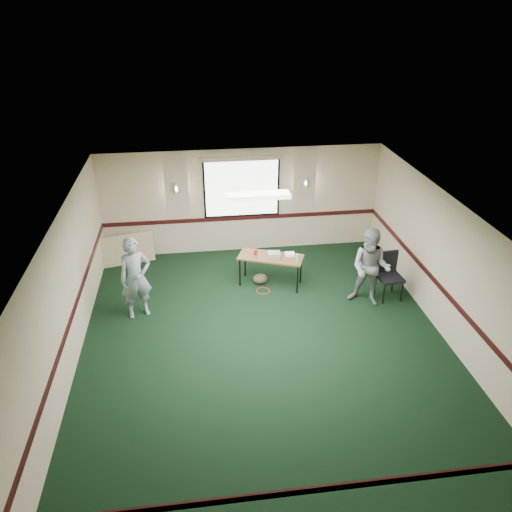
{
  "coord_description": "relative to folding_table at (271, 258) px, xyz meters",
  "views": [
    {
      "loc": [
        -1.21,
        -7.7,
        6.0
      ],
      "look_at": [
        0.0,
        1.3,
        1.2
      ],
      "focal_mm": 35.0,
      "sensor_mm": 36.0,
      "label": 1
    }
  ],
  "objects": [
    {
      "name": "cable_coil",
      "position": [
        -0.21,
        -0.29,
        -0.66
      ],
      "size": [
        0.34,
        0.34,
        0.02
      ],
      "primitive_type": "torus",
      "rotation": [
        0.0,
        0.0,
        -0.11
      ],
      "color": "red",
      "rests_on": "ground"
    },
    {
      "name": "person_left",
      "position": [
        -2.92,
        -0.84,
        0.21
      ],
      "size": [
        0.74,
        0.59,
        1.76
      ],
      "primitive_type": "imported",
      "rotation": [
        0.0,
        0.0,
        0.3
      ],
      "color": "#3E638A",
      "rests_on": "ground"
    },
    {
      "name": "red_cup",
      "position": [
        -0.33,
        0.15,
        0.11
      ],
      "size": [
        0.08,
        0.08,
        0.12
      ],
      "primitive_type": "cylinder",
      "color": "#B1260B",
      "rests_on": "folding_table"
    },
    {
      "name": "room_shell",
      "position": [
        -0.45,
        -0.0,
        0.91
      ],
      "size": [
        8.0,
        8.02,
        8.0
      ],
      "color": "#C7AE90",
      "rests_on": "ground"
    },
    {
      "name": "duffel_bag",
      "position": [
        -0.23,
        0.06,
        -0.55
      ],
      "size": [
        0.39,
        0.33,
        0.24
      ],
      "primitive_type": "ellipsoid",
      "rotation": [
        0.0,
        0.0,
        -0.24
      ],
      "color": "#4A472A",
      "rests_on": "ground"
    },
    {
      "name": "game_console",
      "position": [
        0.44,
        0.01,
        0.08
      ],
      "size": [
        0.23,
        0.19,
        0.05
      ],
      "primitive_type": "cube",
      "rotation": [
        0.0,
        0.0,
        -0.07
      ],
      "color": "white",
      "rests_on": "folding_table"
    },
    {
      "name": "conference_chair",
      "position": [
        2.48,
        -0.81,
        -0.07
      ],
      "size": [
        0.55,
        0.57,
        1.04
      ],
      "rotation": [
        0.0,
        0.0,
        0.09
      ],
      "color": "black",
      "rests_on": "ground"
    },
    {
      "name": "projector",
      "position": [
        0.07,
        0.01,
        0.1
      ],
      "size": [
        0.31,
        0.27,
        0.09
      ],
      "primitive_type": "cube",
      "rotation": [
        0.0,
        0.0,
        -0.13
      ],
      "color": "#9C9BA4",
      "rests_on": "folding_table"
    },
    {
      "name": "ground",
      "position": [
        -0.45,
        -2.13,
        -0.67
      ],
      "size": [
        8.0,
        8.0,
        0.0
      ],
      "primitive_type": "plane",
      "color": "black",
      "rests_on": "ground"
    },
    {
      "name": "person_right",
      "position": [
        1.96,
        -1.06,
        0.2
      ],
      "size": [
        1.06,
        1.0,
        1.74
      ],
      "primitive_type": "imported",
      "rotation": [
        0.0,
        0.0,
        -0.54
      ],
      "color": "#7A9FBE",
      "rests_on": "ground"
    },
    {
      "name": "folded_table",
      "position": [
        -3.45,
        1.47,
        -0.29
      ],
      "size": [
        1.5,
        0.56,
        0.76
      ],
      "primitive_type": "cube",
      "rotation": [
        -0.21,
        0.0,
        0.23
      ],
      "color": "#9E8861",
      "rests_on": "ground"
    },
    {
      "name": "folding_table",
      "position": [
        0.0,
        0.0,
        0.0
      ],
      "size": [
        1.56,
        1.07,
        0.72
      ],
      "rotation": [
        0.0,
        0.0,
        -0.38
      ],
      "color": "#533917",
      "rests_on": "ground"
    },
    {
      "name": "water_bottle",
      "position": [
        0.53,
        -0.36,
        0.16
      ],
      "size": [
        0.06,
        0.06,
        0.21
      ],
      "primitive_type": "cylinder",
      "color": "#8ABCE2",
      "rests_on": "folding_table"
    }
  ]
}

